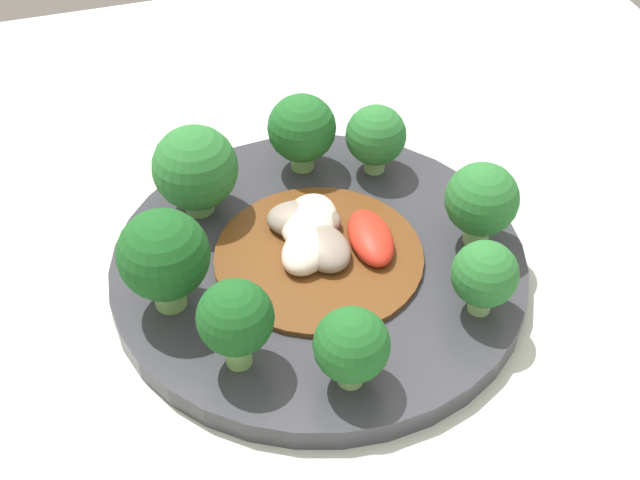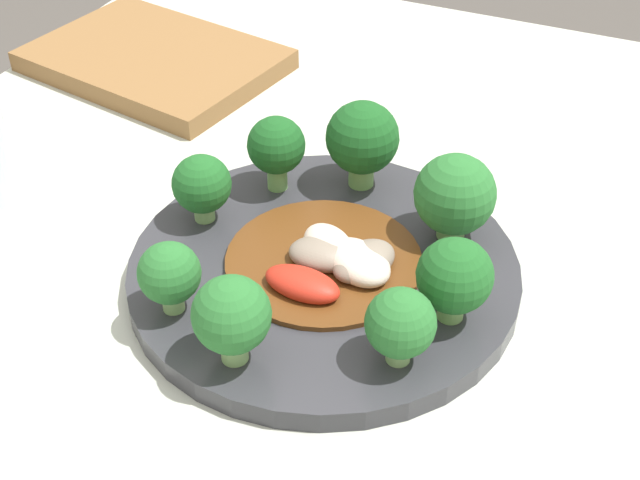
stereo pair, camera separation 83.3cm
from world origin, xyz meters
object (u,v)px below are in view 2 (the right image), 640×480
plate (320,271)px  broccoli_north (362,139)px  broccoli_northwest (276,147)px  stirfry_center (332,261)px  broccoli_northeast (455,195)px  broccoli_southwest (169,274)px  cutting_board (155,60)px  broccoli_southeast (400,324)px  broccoli_east (455,277)px  broccoli_west (202,185)px  broccoli_south (232,316)px

plate → broccoli_north: (-0.01, 0.10, 0.05)m
broccoli_northwest → stirfry_center: size_ratio=0.44×
broccoli_northwest → broccoli_north: (0.06, 0.03, 0.00)m
broccoli_northeast → broccoli_southwest: bearing=-134.3°
broccoli_northwest → cutting_board: 0.27m
broccoli_northwest → broccoli_northeast: bearing=-1.9°
broccoli_southeast → broccoli_east: (0.02, 0.05, 0.00)m
broccoli_northeast → broccoli_east: 0.09m
broccoli_north → cutting_board: 0.31m
broccoli_north → broccoli_east: 0.16m
broccoli_southwest → broccoli_east: broccoli_east is taller
broccoli_northwest → cutting_board: broccoli_northwest is taller
broccoli_east → stirfry_center: (-0.09, 0.01, -0.03)m
broccoli_southeast → broccoli_northeast: broccoli_northeast is taller
broccoli_northeast → broccoli_southeast: bearing=-87.1°
broccoli_west → broccoli_north: broccoli_north is taller
plate → broccoli_south: size_ratio=4.50×
broccoli_north → broccoli_east: (0.11, -0.12, -0.01)m
plate → broccoli_southwest: broccoli_southwest is taller
broccoli_west → broccoli_northwest: bearing=61.1°
broccoli_west → broccoli_northeast: (0.18, 0.05, 0.01)m
broccoli_northwest → cutting_board: size_ratio=0.24×
broccoli_southeast → stirfry_center: (-0.07, 0.06, -0.02)m
broccoli_northwest → broccoli_southwest: bearing=-90.9°
broccoli_southwest → broccoli_northeast: broccoli_northeast is taller
plate → broccoli_northeast: 0.11m
cutting_board → stirfry_center: bearing=-38.5°
plate → stirfry_center: bearing=-17.7°
broccoli_southeast → stirfry_center: 0.10m
broccoli_northeast → broccoli_south: (-0.09, -0.18, -0.00)m
broccoli_southwest → broccoli_northeast: 0.21m
broccoli_north → broccoli_northeast: bearing=-22.7°
broccoli_southwest → broccoli_east: bearing=21.3°
broccoli_south → plate: bearing=84.0°
stirfry_center → broccoli_north: bearing=100.7°
broccoli_southeast → broccoli_north: size_ratio=0.75×
broccoli_south → broccoli_northeast: bearing=63.3°
cutting_board → broccoli_northeast: bearing=-24.4°
broccoli_northeast → broccoli_north: bearing=157.3°
broccoli_west → stirfry_center: bearing=-7.9°
broccoli_east → stirfry_center: 0.10m
broccoli_southeast → cutting_board: 0.47m
broccoli_northwest → broccoli_southwest: (-0.00, -0.16, -0.01)m
plate → broccoli_south: (-0.01, -0.11, 0.04)m
broccoli_west → broccoli_northeast: 0.19m
broccoli_north → cutting_board: bearing=155.0°
plate → broccoli_southeast: bearing=-39.2°
broccoli_north → broccoli_east: size_ratio=1.18×
cutting_board → plate: bearing=-39.1°
broccoli_southwest → broccoli_north: (0.06, 0.19, 0.01)m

